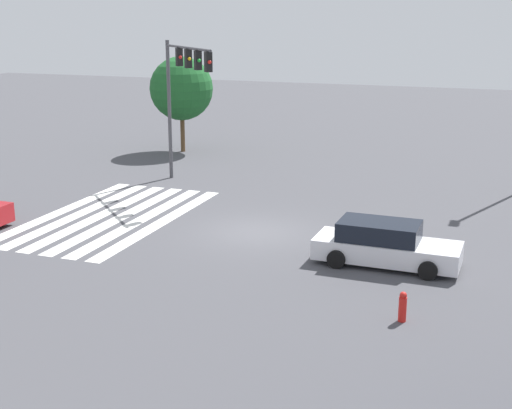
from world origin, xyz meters
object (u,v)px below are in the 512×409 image
object	(u,v)px
traffic_signal_mast	(183,79)
tree_corner_a	(181,89)
car_1	(385,245)
fire_hydrant	(403,307)

from	to	relation	value
traffic_signal_mast	tree_corner_a	size ratio (longest dim) A/B	1.21
car_1	tree_corner_a	world-z (taller)	tree_corner_a
traffic_signal_mast	tree_corner_a	xyz separation A→B (m)	(-8.13, -4.05, -1.40)
car_1	traffic_signal_mast	bearing A→B (deg)	146.11
traffic_signal_mast	fire_hydrant	world-z (taller)	traffic_signal_mast
fire_hydrant	tree_corner_a	bearing A→B (deg)	-140.94
traffic_signal_mast	fire_hydrant	distance (m)	17.86
tree_corner_a	fire_hydrant	xyz separation A→B (m)	(20.16, 16.36, -3.36)
fire_hydrant	car_1	bearing A→B (deg)	-163.47
traffic_signal_mast	tree_corner_a	world-z (taller)	traffic_signal_mast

